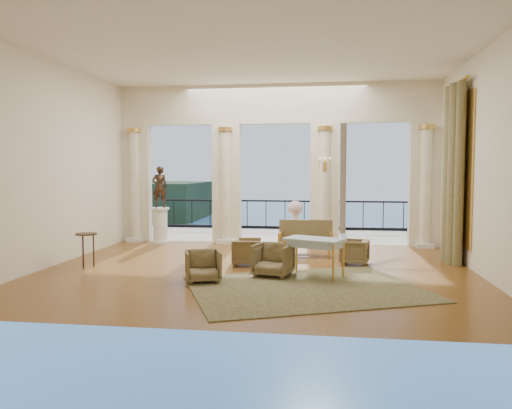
# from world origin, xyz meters

# --- Properties ---
(floor) EXTENTS (9.00, 9.00, 0.00)m
(floor) POSITION_xyz_m (0.00, 0.00, 0.00)
(floor) COLOR #4A2A11
(floor) RESTS_ON ground
(room_walls) EXTENTS (9.00, 9.00, 9.00)m
(room_walls) POSITION_xyz_m (0.00, -1.12, 2.88)
(room_walls) COLOR white
(room_walls) RESTS_ON ground
(arcade) EXTENTS (9.00, 0.56, 4.50)m
(arcade) POSITION_xyz_m (-0.00, 3.82, 2.58)
(arcade) COLOR beige
(arcade) RESTS_ON ground
(terrace) EXTENTS (10.00, 3.60, 0.10)m
(terrace) POSITION_xyz_m (0.00, 5.80, -0.05)
(terrace) COLOR #B3AA93
(terrace) RESTS_ON ground
(balustrade) EXTENTS (9.00, 0.06, 1.03)m
(balustrade) POSITION_xyz_m (0.00, 7.40, 0.41)
(balustrade) COLOR black
(balustrade) RESTS_ON terrace
(palm_tree) EXTENTS (2.00, 2.00, 4.50)m
(palm_tree) POSITION_xyz_m (2.00, 6.60, 4.09)
(palm_tree) COLOR #4C3823
(palm_tree) RESTS_ON terrace
(headland) EXTENTS (22.00, 18.00, 6.00)m
(headland) POSITION_xyz_m (-30.00, 70.00, -3.00)
(headland) COLOR black
(headland) RESTS_ON sea
(sea) EXTENTS (160.00, 160.00, 0.00)m
(sea) POSITION_xyz_m (0.00, 60.00, -6.00)
(sea) COLOR navy
(sea) RESTS_ON ground
(curtain) EXTENTS (0.33, 1.40, 4.09)m
(curtain) POSITION_xyz_m (4.28, 1.50, 2.02)
(curtain) COLOR brown
(curtain) RESTS_ON ground
(window_frame) EXTENTS (0.04, 1.60, 3.40)m
(window_frame) POSITION_xyz_m (4.47, 1.50, 2.10)
(window_frame) COLOR gold
(window_frame) RESTS_ON room_walls
(wall_sconce) EXTENTS (0.30, 0.11, 0.33)m
(wall_sconce) POSITION_xyz_m (1.40, 3.51, 2.23)
(wall_sconce) COLOR gold
(wall_sconce) RESTS_ON arcade
(rug) EXTENTS (4.86, 4.39, 0.02)m
(rug) POSITION_xyz_m (1.08, -1.48, 0.01)
(rug) COLOR #2F351A
(rug) RESTS_ON ground
(armchair_a) EXTENTS (0.80, 0.78, 0.66)m
(armchair_a) POSITION_xyz_m (-0.84, -1.22, 0.33)
(armchair_a) COLOR #4B3C20
(armchair_a) RESTS_ON ground
(armchair_b) EXTENTS (0.83, 0.80, 0.72)m
(armchair_b) POSITION_xyz_m (0.41, -0.54, 0.36)
(armchair_b) COLOR #4B3C20
(armchair_b) RESTS_ON ground
(armchair_c) EXTENTS (0.66, 0.69, 0.62)m
(armchair_c) POSITION_xyz_m (2.08, 0.96, 0.31)
(armchair_c) COLOR #4B3C20
(armchair_c) RESTS_ON ground
(armchair_d) EXTENTS (0.67, 0.71, 0.65)m
(armchair_d) POSITION_xyz_m (-0.29, 0.56, 0.33)
(armchair_d) COLOR #4B3C20
(armchair_d) RESTS_ON ground
(settee) EXTENTS (1.32, 0.58, 0.87)m
(settee) POSITION_xyz_m (0.95, 1.93, 0.43)
(settee) COLOR #4B3C20
(settee) RESTS_ON ground
(game_table) EXTENTS (1.27, 1.01, 0.77)m
(game_table) POSITION_xyz_m (1.22, -0.51, 0.69)
(game_table) COLOR silver
(game_table) RESTS_ON ground
(pedestal) EXTENTS (0.56, 0.56, 1.02)m
(pedestal) POSITION_xyz_m (-3.29, 3.50, 0.49)
(pedestal) COLOR silver
(pedestal) RESTS_ON ground
(statue) EXTENTS (0.51, 0.44, 1.19)m
(statue) POSITION_xyz_m (-3.29, 3.50, 1.62)
(statue) COLOR #322116
(statue) RESTS_ON pedestal
(console_table) EXTENTS (0.85, 0.46, 0.76)m
(console_table) POSITION_xyz_m (0.63, 3.05, 0.63)
(console_table) COLOR silver
(console_table) RESTS_ON ground
(urn) EXTENTS (0.39, 0.39, 0.52)m
(urn) POSITION_xyz_m (0.63, 3.05, 1.06)
(urn) COLOR silver
(urn) RESTS_ON console_table
(side_table) EXTENTS (0.46, 0.46, 0.74)m
(side_table) POSITION_xyz_m (-3.69, -0.19, 0.64)
(side_table) COLOR black
(side_table) RESTS_ON ground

